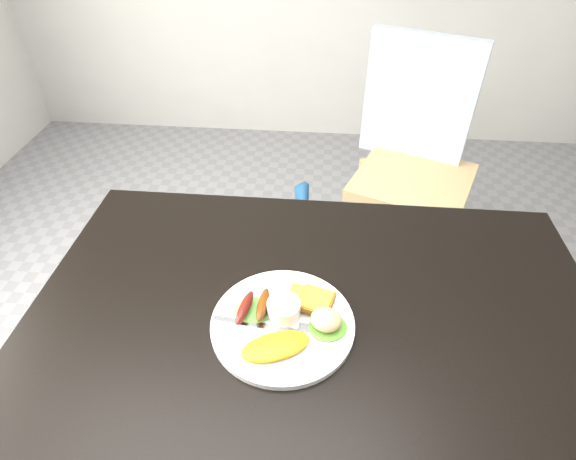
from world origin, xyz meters
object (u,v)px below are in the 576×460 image
at_px(dining_chair, 413,182).
at_px(person, 332,194).
at_px(dining_table, 315,321).
at_px(plate, 283,324).

xyz_separation_m(dining_chair, person, (-0.34, -0.53, 0.29)).
bearing_deg(dining_chair, person, -100.63).
height_order(dining_table, person, person).
bearing_deg(dining_table, dining_chair, 69.27).
xyz_separation_m(dining_table, plate, (-0.06, -0.03, 0.03)).
xyz_separation_m(dining_table, dining_chair, (0.37, 0.98, -0.28)).
bearing_deg(dining_chair, plate, -90.90).
height_order(dining_table, plate, plate).
distance_m(dining_table, plate, 0.08).
bearing_deg(plate, dining_table, 28.09).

